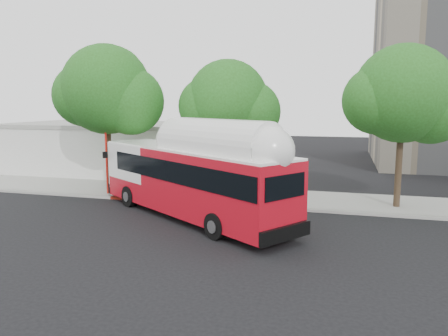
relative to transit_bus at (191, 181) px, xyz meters
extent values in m
plane|color=black|center=(1.58, -0.86, -1.97)|extent=(120.00, 120.00, 0.00)
cube|color=gray|center=(1.58, 5.64, -1.89)|extent=(60.00, 5.00, 0.15)
cube|color=gray|center=(1.58, 3.04, -1.89)|extent=(60.00, 0.30, 0.15)
cube|color=maroon|center=(-1.42, 3.04, -1.89)|extent=(10.00, 0.32, 0.16)
cylinder|color=#2D2116|center=(-7.42, 4.64, 1.07)|extent=(0.36, 0.36, 6.08)
sphere|color=#215017|center=(-7.42, 4.64, 4.87)|extent=(5.80, 5.80, 5.80)
sphere|color=#215017|center=(-5.83, 4.84, 4.11)|extent=(4.35, 4.35, 4.35)
cylinder|color=#2D2116|center=(0.58, 5.14, 0.75)|extent=(0.36, 0.36, 5.44)
sphere|color=#215017|center=(0.58, 5.14, 4.15)|extent=(5.00, 5.00, 5.00)
sphere|color=#215017|center=(1.95, 5.34, 3.47)|extent=(3.75, 3.75, 3.75)
cylinder|color=#2D2116|center=(10.58, 4.94, 0.91)|extent=(0.36, 0.36, 5.76)
sphere|color=#215017|center=(10.58, 4.94, 4.51)|extent=(5.40, 5.40, 5.40)
sphere|color=#215017|center=(12.06, 5.14, 3.79)|extent=(4.05, 4.05, 4.05)
cube|color=silver|center=(-12.42, 13.14, 0.03)|extent=(16.00, 10.00, 4.00)
cube|color=gray|center=(-12.42, 13.14, 2.13)|extent=(16.20, 10.20, 0.30)
cube|color=#B40C1A|center=(-0.08, 0.06, 0.01)|extent=(12.45, 9.90, 3.19)
cube|color=black|center=(0.37, -0.26, 0.67)|extent=(11.41, 9.20, 1.04)
cube|color=white|center=(-0.08, 0.06, 1.65)|extent=(12.40, 9.83, 0.11)
cube|color=white|center=(1.72, -1.20, 1.94)|extent=(7.03, 5.83, 0.60)
cube|color=black|center=(-5.98, 4.18, -1.42)|extent=(1.85, 2.13, 0.07)
imported|color=navy|center=(-5.98, 4.18, -0.89)|extent=(1.62, 1.92, 0.99)
cylinder|color=red|center=(-7.14, 3.83, 0.24)|extent=(0.13, 0.13, 4.41)
cube|color=black|center=(-7.14, 3.83, 2.56)|extent=(0.06, 0.44, 0.28)
camera|label=1|loc=(7.51, -21.01, 4.02)|focal=35.00mm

